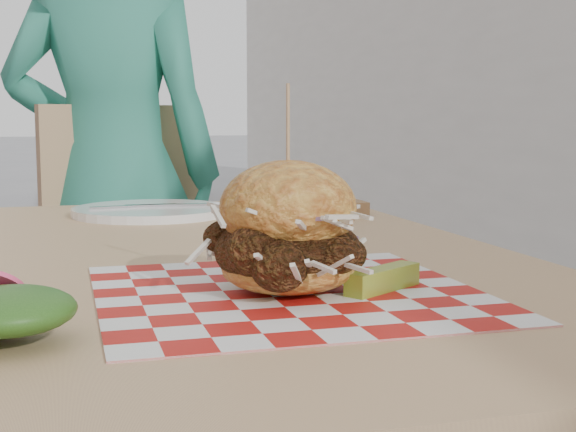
% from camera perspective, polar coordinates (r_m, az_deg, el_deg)
% --- Properties ---
extents(diner, '(0.65, 0.52, 1.55)m').
position_cam_1_polar(diner, '(2.11, -12.39, 2.96)').
color(diner, '#2F8871').
rests_on(diner, ground).
extents(patio_table, '(0.80, 1.20, 0.75)m').
position_cam_1_polar(patio_table, '(1.03, -7.18, -6.92)').
color(patio_table, tan).
rests_on(patio_table, ground).
extents(patio_chair, '(0.52, 0.53, 0.95)m').
position_cam_1_polar(patio_chair, '(2.06, -12.17, -3.39)').
color(patio_chair, tan).
rests_on(patio_chair, ground).
extents(paper_liner, '(0.36, 0.36, 0.00)m').
position_cam_1_polar(paper_liner, '(0.77, -0.00, -5.46)').
color(paper_liner, '#B41612').
rests_on(paper_liner, patio_table).
extents(sandwich, '(0.17, 0.17, 0.20)m').
position_cam_1_polar(sandwich, '(0.76, -0.00, -1.36)').
color(sandwich, gold).
rests_on(sandwich, paper_liner).
extents(pickle_spear, '(0.09, 0.07, 0.02)m').
position_cam_1_polar(pickle_spear, '(0.78, 6.76, -4.47)').
color(pickle_spear, olive).
rests_on(pickle_spear, paper_liner).
extents(place_setting, '(0.27, 0.27, 0.02)m').
position_cam_1_polar(place_setting, '(1.41, -9.69, 0.36)').
color(place_setting, white).
rests_on(place_setting, patio_table).
extents(kraft_tray, '(0.15, 0.12, 0.06)m').
position_cam_1_polar(kraft_tray, '(1.40, 2.09, 1.05)').
color(kraft_tray, olive).
rests_on(kraft_tray, patio_table).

